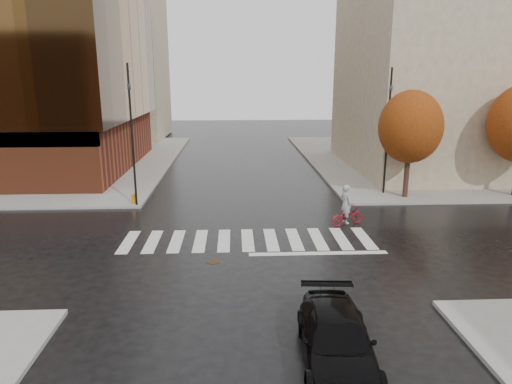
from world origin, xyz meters
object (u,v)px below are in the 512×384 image
traffic_light_nw (131,125)px  traffic_light_ne (388,122)px  cyclist (347,211)px  sedan (336,340)px  fire_hydrant (133,198)px

traffic_light_nw → traffic_light_ne: 15.42m
cyclist → traffic_light_ne: (3.86, 5.95, 3.91)m
cyclist → traffic_light_nw: size_ratio=0.27×
sedan → traffic_light_nw: 17.89m
traffic_light_ne → fire_hydrant: bearing=-14.8°
traffic_light_ne → cyclist: bearing=35.3°
traffic_light_ne → fire_hydrant: traffic_light_ne is taller
cyclist → traffic_light_nw: 12.70m
cyclist → fire_hydrant: cyclist is taller
sedan → cyclist: size_ratio=2.16×
cyclist → traffic_light_nw: bearing=47.0°
sedan → traffic_light_nw: size_ratio=0.58×
traffic_light_nw → fire_hydrant: size_ratio=12.35×
traffic_light_ne → fire_hydrant: size_ratio=12.06×
sedan → cyclist: 11.83m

